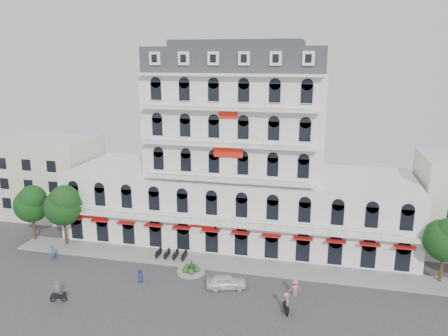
% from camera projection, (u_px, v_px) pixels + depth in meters
% --- Properties ---
extents(ground, '(120.00, 120.00, 0.00)m').
position_uv_depth(ground, '(202.00, 304.00, 43.27)').
color(ground, '#38383A').
rests_on(ground, ground).
extents(sidewalk, '(53.00, 4.00, 0.16)m').
position_uv_depth(sidewalk, '(223.00, 263.00, 51.76)').
color(sidewalk, gray).
rests_on(sidewalk, ground).
extents(main_building, '(45.00, 15.00, 25.80)m').
position_uv_depth(main_building, '(238.00, 165.00, 57.83)').
color(main_building, silver).
rests_on(main_building, ground).
extents(flank_building_west, '(14.00, 10.00, 12.00)m').
position_uv_depth(flank_building_west, '(50.00, 176.00, 67.23)').
color(flank_building_west, beige).
rests_on(flank_building_west, ground).
extents(traffic_island, '(3.20, 3.20, 1.60)m').
position_uv_depth(traffic_island, '(191.00, 271.00, 49.53)').
color(traffic_island, gray).
rests_on(traffic_island, ground).
extents(parked_scooter_row, '(4.40, 1.80, 1.10)m').
position_uv_depth(parked_scooter_row, '(171.00, 259.00, 52.97)').
color(parked_scooter_row, black).
rests_on(parked_scooter_row, ground).
extents(tree_west_outer, '(4.50, 4.48, 7.76)m').
position_uv_depth(tree_west_outer, '(31.00, 202.00, 57.04)').
color(tree_west_outer, '#382314').
rests_on(tree_west_outer, ground).
extents(tree_west_inner, '(4.76, 4.76, 8.25)m').
position_uv_depth(tree_west_inner, '(63.00, 204.00, 55.40)').
color(tree_west_inner, '#382314').
rests_on(tree_west_inner, ground).
extents(tree_east_inner, '(4.40, 4.37, 7.57)m').
position_uv_depth(tree_east_inner, '(446.00, 238.00, 46.19)').
color(tree_east_inner, '#382314').
rests_on(tree_east_inner, ground).
extents(parked_car, '(4.56, 2.87, 1.45)m').
position_uv_depth(parked_car, '(226.00, 282.00, 46.11)').
color(parked_car, silver).
rests_on(parked_car, ground).
extents(rider_west, '(1.67, 0.75, 2.28)m').
position_uv_depth(rider_west, '(58.00, 292.00, 43.46)').
color(rider_west, black).
rests_on(rider_west, ground).
extents(rider_center, '(0.91, 1.66, 2.15)m').
position_uv_depth(rider_center, '(286.00, 302.00, 41.48)').
color(rider_center, black).
rests_on(rider_center, ground).
extents(pedestrian_left, '(0.75, 0.50, 1.52)m').
position_uv_depth(pedestrian_left, '(140.00, 276.00, 47.34)').
color(pedestrian_left, navy).
rests_on(pedestrian_left, ground).
extents(pedestrian_mid, '(0.93, 0.49, 1.52)m').
position_uv_depth(pedestrian_mid, '(192.00, 268.00, 49.16)').
color(pedestrian_mid, '#4C4D53').
rests_on(pedestrian_mid, ground).
extents(pedestrian_right, '(1.40, 1.11, 1.89)m').
position_uv_depth(pedestrian_right, '(295.00, 288.00, 44.37)').
color(pedestrian_right, '#C4688E').
rests_on(pedestrian_right, ground).
extents(pedestrian_far, '(0.80, 0.84, 1.93)m').
position_uv_depth(pedestrian_far, '(53.00, 253.00, 52.30)').
color(pedestrian_far, '#29597D').
rests_on(pedestrian_far, ground).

